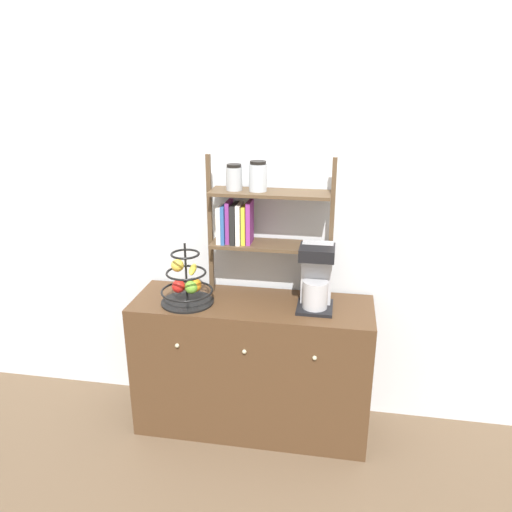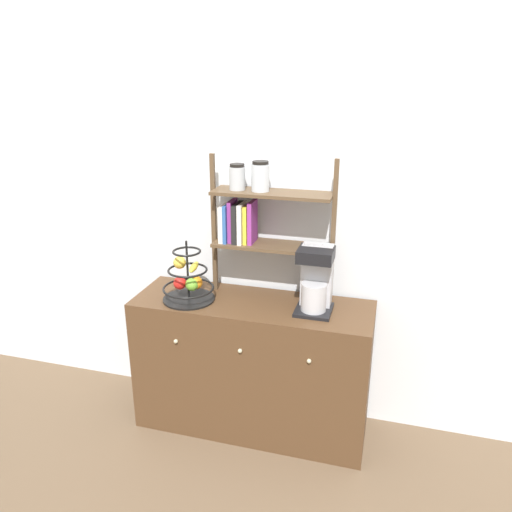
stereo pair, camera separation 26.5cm
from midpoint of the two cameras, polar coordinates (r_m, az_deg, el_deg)
ground_plane at (r=3.02m, az=1.02°, el=-21.06°), size 12.00×12.00×0.00m
wall_back at (r=2.84m, az=3.71°, el=5.94°), size 7.00×0.05×2.60m
sideboard at (r=2.96m, az=2.19°, el=-12.46°), size 1.33×0.46×0.80m
coffee_maker at (r=2.65m, az=9.70°, el=-2.73°), size 0.19×0.21×0.36m
fruit_stand at (r=2.76m, az=-5.05°, el=-2.93°), size 0.29×0.29×0.35m
shelf_hutch at (r=2.72m, az=2.63°, el=4.84°), size 0.69×0.20×0.79m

